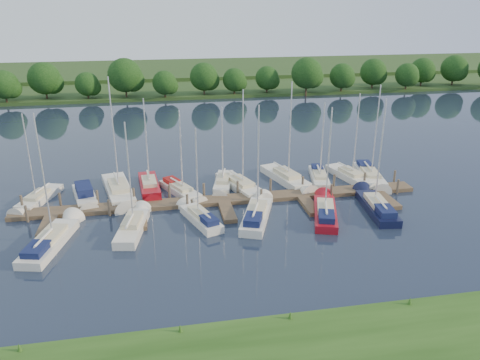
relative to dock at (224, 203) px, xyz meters
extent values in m
plane|color=#1B2537|center=(0.00, -7.31, -0.20)|extent=(260.00, 260.00, 0.00)
cube|color=#4A3729|center=(0.00, 0.69, 0.00)|extent=(40.00, 2.00, 0.40)
cube|color=#4A3729|center=(-16.00, -2.31, 0.00)|extent=(1.20, 4.00, 0.40)
cube|color=#4A3729|center=(-8.00, -2.31, 0.00)|extent=(1.20, 4.00, 0.40)
cube|color=#4A3729|center=(0.00, -2.31, 0.00)|extent=(1.20, 4.00, 0.40)
cube|color=#4A3729|center=(8.00, -2.31, 0.00)|extent=(1.20, 4.00, 0.40)
cube|color=#4A3729|center=(16.00, -2.31, 0.00)|extent=(1.20, 4.00, 0.40)
cylinder|color=#473D33|center=(-19.00, 1.99, 0.40)|extent=(0.24, 0.24, 2.00)
cylinder|color=#473D33|center=(-15.55, 1.99, 0.40)|extent=(0.24, 0.24, 2.00)
cylinder|color=#473D33|center=(-12.09, 1.99, 0.40)|extent=(0.24, 0.24, 2.00)
cylinder|color=#473D33|center=(-8.64, 1.99, 0.40)|extent=(0.24, 0.24, 2.00)
cylinder|color=#473D33|center=(-5.18, 1.99, 0.40)|extent=(0.24, 0.24, 2.00)
cylinder|color=#473D33|center=(-1.73, 1.99, 0.40)|extent=(0.24, 0.24, 2.00)
cylinder|color=#473D33|center=(1.73, 1.99, 0.40)|extent=(0.24, 0.24, 2.00)
cylinder|color=#473D33|center=(5.18, 1.99, 0.40)|extent=(0.24, 0.24, 2.00)
cylinder|color=#473D33|center=(8.64, 1.99, 0.40)|extent=(0.24, 0.24, 2.00)
cylinder|color=#473D33|center=(12.09, 1.99, 0.40)|extent=(0.24, 0.24, 2.00)
cylinder|color=#473D33|center=(15.55, 1.99, 0.40)|extent=(0.24, 0.24, 2.00)
cylinder|color=#473D33|center=(19.00, 1.99, 0.40)|extent=(0.24, 0.24, 2.00)
cylinder|color=#473D33|center=(-18.00, -0.61, 0.40)|extent=(0.24, 0.24, 2.00)
cylinder|color=#473D33|center=(-10.80, -0.61, 0.40)|extent=(0.24, 0.24, 2.00)
cylinder|color=#473D33|center=(-3.60, -0.61, 0.40)|extent=(0.24, 0.24, 2.00)
cylinder|color=#473D33|center=(3.60, -0.61, 0.40)|extent=(0.24, 0.24, 2.00)
cylinder|color=#473D33|center=(10.80, -0.61, 0.40)|extent=(0.24, 0.24, 2.00)
cylinder|color=#473D33|center=(18.00, -0.61, 0.40)|extent=(0.24, 0.24, 2.00)
cube|color=#26431A|center=(0.00, 67.69, 0.10)|extent=(180.00, 30.00, 0.60)
cube|color=#304C21|center=(0.00, 92.69, 0.50)|extent=(220.00, 40.00, 1.40)
cylinder|color=#38281C|center=(-33.75, 53.89, 0.89)|extent=(0.36, 0.36, 2.17)
sphere|color=black|center=(-33.75, 53.89, 3.54)|extent=(5.07, 5.07, 5.07)
sphere|color=black|center=(-32.67, 54.09, 2.82)|extent=(3.62, 3.62, 3.62)
cylinder|color=#38281C|center=(-24.68, 54.98, 1.03)|extent=(0.36, 0.36, 2.46)
sphere|color=black|center=(-24.68, 54.98, 4.03)|extent=(5.73, 5.73, 5.73)
sphere|color=black|center=(-23.45, 55.18, 3.21)|extent=(4.10, 4.10, 4.10)
cylinder|color=#38281C|center=(-17.26, 53.75, 0.91)|extent=(0.36, 0.36, 2.21)
sphere|color=black|center=(-17.26, 53.75, 3.61)|extent=(5.16, 5.16, 5.16)
sphere|color=black|center=(-16.16, 53.95, 2.87)|extent=(3.68, 3.68, 3.68)
cylinder|color=#38281C|center=(-11.62, 54.18, 0.81)|extent=(0.36, 0.36, 2.02)
sphere|color=black|center=(-11.62, 54.18, 3.28)|extent=(4.72, 4.72, 4.72)
sphere|color=black|center=(-10.61, 54.38, 2.61)|extent=(3.37, 3.37, 3.37)
cylinder|color=#38281C|center=(-2.87, 55.80, 0.93)|extent=(0.36, 0.36, 2.26)
sphere|color=black|center=(-2.87, 55.80, 3.70)|extent=(5.28, 5.28, 5.28)
sphere|color=black|center=(-1.73, 56.00, 2.95)|extent=(3.77, 3.77, 3.77)
cylinder|color=#38281C|center=(3.88, 52.76, 0.94)|extent=(0.36, 0.36, 2.27)
sphere|color=black|center=(3.88, 52.76, 3.71)|extent=(5.30, 5.30, 5.30)
sphere|color=black|center=(5.02, 52.96, 2.96)|extent=(3.79, 3.79, 3.79)
cylinder|color=#38281C|center=(11.26, 56.65, 0.99)|extent=(0.36, 0.36, 2.39)
sphere|color=black|center=(11.26, 56.65, 3.91)|extent=(5.57, 5.57, 5.57)
sphere|color=black|center=(12.45, 56.85, 3.11)|extent=(3.98, 3.98, 3.98)
cylinder|color=#38281C|center=(17.58, 52.99, 1.13)|extent=(0.36, 0.36, 2.65)
sphere|color=black|center=(17.58, 52.99, 4.37)|extent=(6.19, 6.19, 6.19)
sphere|color=black|center=(18.90, 53.19, 3.48)|extent=(4.42, 4.42, 4.42)
cylinder|color=#38281C|center=(26.04, 54.78, 0.91)|extent=(0.36, 0.36, 2.22)
sphere|color=black|center=(26.04, 54.78, 3.62)|extent=(5.17, 5.17, 5.17)
sphere|color=black|center=(27.15, 54.98, 2.88)|extent=(3.70, 3.70, 3.70)
cylinder|color=#38281C|center=(32.99, 52.99, 0.86)|extent=(0.36, 0.36, 2.11)
sphere|color=black|center=(32.99, 52.99, 3.44)|extent=(4.93, 4.93, 4.93)
sphere|color=black|center=(34.04, 53.19, 2.73)|extent=(3.52, 3.52, 3.52)
cylinder|color=#38281C|center=(40.74, 53.22, 0.96)|extent=(0.36, 0.36, 2.31)
sphere|color=black|center=(40.74, 53.22, 3.78)|extent=(5.39, 5.39, 5.39)
sphere|color=black|center=(41.90, 53.42, 3.01)|extent=(3.85, 3.85, 3.85)
cylinder|color=#38281C|center=(46.71, 56.11, 1.08)|extent=(0.36, 0.36, 2.56)
sphere|color=black|center=(46.71, 56.11, 4.21)|extent=(5.97, 5.97, 5.97)
sphere|color=black|center=(47.99, 56.31, 3.35)|extent=(4.27, 4.27, 4.27)
cylinder|color=#38281C|center=(54.41, 53.87, 1.22)|extent=(0.36, 0.36, 2.85)
sphere|color=black|center=(54.41, 53.87, 4.70)|extent=(6.64, 6.64, 6.64)
sphere|color=black|center=(55.84, 54.07, 3.75)|extent=(4.74, 4.74, 4.74)
cylinder|color=#38281C|center=(63.14, 54.74, 1.11)|extent=(0.36, 0.36, 2.61)
sphere|color=black|center=(63.14, 54.74, 4.30)|extent=(6.09, 6.09, 6.09)
sphere|color=black|center=(64.44, 54.94, 3.43)|extent=(4.35, 4.35, 4.35)
cube|color=silver|center=(-17.93, 4.32, -0.05)|extent=(3.70, 6.44, 0.96)
cone|color=silver|center=(-18.96, 1.38, -0.05)|extent=(1.54, 2.34, 0.87)
cube|color=beige|center=(-18.03, 4.02, 0.54)|extent=(2.16, 3.07, 0.44)
cylinder|color=silver|center=(-18.13, 3.73, 4.61)|extent=(0.12, 0.12, 8.39)
cylinder|color=silver|center=(-17.72, 4.90, 0.89)|extent=(1.02, 2.67, 0.10)
cylinder|color=silver|center=(-17.72, 4.90, 0.89)|extent=(1.01, 2.41, 0.20)
cube|color=silver|center=(-13.56, 3.96, -0.05)|extent=(3.11, 5.89, 1.07)
cone|color=silver|center=(-12.91, 1.23, -0.05)|extent=(1.29, 1.85, 0.93)
cube|color=#141C47|center=(-13.56, 3.96, 0.81)|extent=(2.16, 3.35, 0.96)
cube|color=silver|center=(-10.35, 5.08, -0.05)|extent=(3.98, 8.69, 1.17)
cone|color=silver|center=(-9.51, 0.97, -0.05)|extent=(1.74, 3.11, 1.17)
cube|color=beige|center=(-10.27, 4.67, 0.70)|extent=(2.48, 4.05, 0.53)
cylinder|color=silver|center=(-10.18, 4.26, 6.20)|extent=(0.12, 0.12, 11.32)
cylinder|color=silver|center=(-10.52, 5.90, 1.13)|extent=(0.85, 3.72, 0.10)
cylinder|color=silver|center=(-10.52, 5.90, 1.13)|extent=(0.87, 3.33, 0.20)
cube|color=maroon|center=(-7.17, 5.77, -0.05)|extent=(2.42, 6.83, 1.11)
cone|color=maroon|center=(-6.90, 2.43, -0.05)|extent=(1.13, 2.41, 0.94)
cube|color=beige|center=(-7.14, 5.43, 0.66)|extent=(1.65, 3.12, 0.51)
cylinder|color=silver|center=(-7.12, 5.10, 5.03)|extent=(0.12, 0.12, 9.04)
cylinder|color=silver|center=(-7.23, 6.44, 1.06)|extent=(0.35, 3.01, 0.10)
cylinder|color=silver|center=(-7.23, 6.44, 1.06)|extent=(0.42, 2.69, 0.20)
cube|color=silver|center=(-4.04, 3.75, -0.05)|extent=(4.20, 6.21, 0.97)
cone|color=silver|center=(-2.71, 1.02, -0.05)|extent=(1.70, 2.29, 0.85)
cube|color=beige|center=(-3.91, 3.48, 0.55)|extent=(2.35, 3.02, 0.44)
cube|color=maroon|center=(-4.79, 5.28, 0.64)|extent=(1.87, 2.16, 0.48)
cylinder|color=silver|center=(-3.77, 3.20, 4.52)|extent=(0.12, 0.12, 8.21)
cylinder|color=silver|center=(-4.31, 4.30, 0.90)|extent=(1.29, 2.50, 0.10)
cylinder|color=silver|center=(-4.31, 4.30, 0.90)|extent=(1.25, 2.27, 0.20)
cube|color=silver|center=(0.74, 5.17, -0.05)|extent=(3.05, 6.17, 1.06)
cone|color=silver|center=(0.02, 2.28, -0.05)|extent=(1.31, 2.22, 0.83)
cube|color=beige|center=(0.66, 4.88, 0.62)|extent=(1.86, 2.90, 0.48)
cylinder|color=silver|center=(0.59, 4.59, 4.49)|extent=(0.12, 0.12, 8.03)
cylinder|color=silver|center=(0.88, 5.75, 1.01)|extent=(0.74, 2.62, 0.10)
cylinder|color=silver|center=(0.88, 5.75, 1.01)|extent=(0.77, 2.36, 0.20)
cube|color=silver|center=(2.30, 4.05, -0.05)|extent=(4.36, 7.62, 1.08)
cone|color=silver|center=(3.50, 0.58, -0.05)|extent=(1.82, 2.77, 1.03)
cube|color=beige|center=(2.42, 3.71, 0.64)|extent=(2.54, 3.63, 0.49)
cylinder|color=silver|center=(2.54, 3.36, 5.45)|extent=(0.12, 0.12, 9.93)
cylinder|color=silver|center=(2.05, 4.75, 1.03)|extent=(1.18, 3.16, 0.10)
cylinder|color=silver|center=(2.05, 4.75, 1.03)|extent=(1.15, 2.84, 0.20)
cube|color=silver|center=(7.64, 5.34, -0.05)|extent=(4.10, 7.86, 1.23)
cone|color=silver|center=(8.67, 1.70, -0.05)|extent=(1.74, 2.84, 1.06)
cube|color=beige|center=(7.74, 4.98, 0.75)|extent=(2.46, 3.71, 0.56)
cylinder|color=silver|center=(7.85, 4.61, 5.69)|extent=(0.12, 0.12, 10.22)
cylinder|color=silver|center=(7.44, 6.07, 1.20)|extent=(1.02, 3.30, 0.10)
cylinder|color=silver|center=(7.44, 6.07, 1.20)|extent=(1.02, 2.97, 0.20)
cube|color=silver|center=(11.47, 4.79, -0.05)|extent=(2.98, 6.35, 0.94)
cone|color=silver|center=(10.82, 1.79, -0.05)|extent=(1.29, 2.28, 0.86)
cube|color=beige|center=(11.40, 4.49, 0.52)|extent=(1.84, 2.97, 0.43)
cube|color=#141C47|center=(11.83, 6.47, 0.61)|extent=(1.56, 2.05, 0.47)
cylinder|color=silver|center=(11.34, 4.19, 4.53)|extent=(0.12, 0.12, 8.28)
cylinder|color=silver|center=(11.60, 5.39, 0.86)|extent=(0.68, 2.72, 0.10)
cylinder|color=silver|center=(11.60, 5.39, 0.86)|extent=(0.71, 2.44, 0.20)
cube|color=silver|center=(14.91, 4.63, -0.05)|extent=(3.41, 6.91, 1.10)
cone|color=silver|center=(15.71, 1.39, -0.05)|extent=(1.47, 2.49, 0.93)
cube|color=beige|center=(14.99, 4.30, 0.65)|extent=(2.08, 3.25, 0.50)
cylinder|color=silver|center=(15.07, 3.98, 4.99)|extent=(0.12, 0.12, 8.99)
cylinder|color=silver|center=(14.75, 5.27, 1.05)|extent=(0.82, 2.93, 0.10)
cylinder|color=silver|center=(14.75, 5.27, 1.05)|extent=(0.83, 2.63, 0.20)
cube|color=silver|center=(17.27, 4.43, -0.05)|extent=(3.27, 7.59, 0.99)
cone|color=silver|center=(16.65, 0.80, -0.05)|extent=(1.45, 2.71, 1.03)
cube|color=beige|center=(17.21, 4.06, 0.56)|extent=(2.08, 3.52, 0.45)
cube|color=#141C47|center=(17.61, 6.45, 0.65)|extent=(1.79, 2.42, 0.49)
cylinder|color=silver|center=(17.14, 3.70, 5.39)|extent=(0.12, 0.12, 9.92)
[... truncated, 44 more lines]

